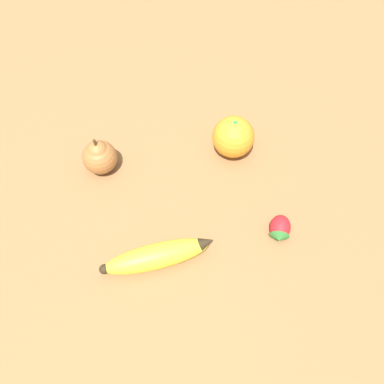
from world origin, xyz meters
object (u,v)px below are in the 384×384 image
Objects in this scene: orange at (233,137)px; strawberry at (280,229)px; banana at (158,256)px; pear at (99,156)px.

strawberry is at bearing 81.88° from orange.
banana is at bearing 30.98° from orange.
pear reaches higher than orange.
orange is at bearing 160.52° from pear.
pear reaches higher than strawberry.
banana reaches higher than strawberry.
banana is 0.27m from orange.
strawberry is (-0.21, 0.28, -0.02)m from pear.
banana is at bearing -64.41° from strawberry.
orange is (-0.23, -0.14, 0.02)m from banana.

